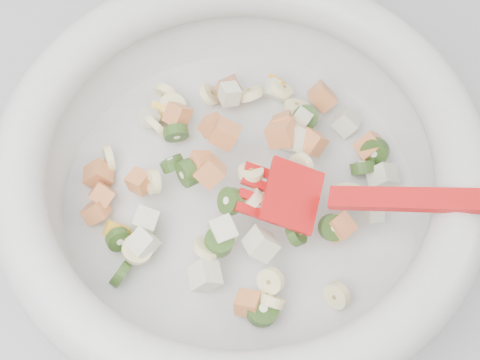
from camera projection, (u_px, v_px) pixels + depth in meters
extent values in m
cube|color=gray|center=(274.00, 317.00, 1.06)|extent=(2.00, 0.60, 0.90)
cylinder|color=silver|center=(240.00, 200.00, 0.64)|extent=(0.35, 0.35, 0.02)
torus|color=silver|center=(240.00, 157.00, 0.57)|extent=(0.43, 0.43, 0.05)
cylinder|color=beige|center=(207.00, 248.00, 0.57)|extent=(0.03, 0.03, 0.02)
cylinder|color=beige|center=(251.00, 173.00, 0.59)|extent=(0.03, 0.03, 0.02)
cylinder|color=beige|center=(250.00, 94.00, 0.67)|extent=(0.03, 0.03, 0.03)
cylinder|color=beige|center=(165.00, 92.00, 0.68)|extent=(0.03, 0.02, 0.03)
cylinder|color=beige|center=(270.00, 281.00, 0.57)|extent=(0.03, 0.03, 0.03)
cylinder|color=beige|center=(272.00, 301.00, 0.57)|extent=(0.02, 0.03, 0.03)
cylinder|color=beige|center=(296.00, 107.00, 0.66)|extent=(0.03, 0.03, 0.02)
cylinder|color=beige|center=(153.00, 182.00, 0.61)|extent=(0.02, 0.03, 0.03)
cylinder|color=beige|center=(209.00, 95.00, 0.67)|extent=(0.02, 0.03, 0.03)
cylinder|color=beige|center=(348.00, 192.00, 0.61)|extent=(0.03, 0.03, 0.02)
cylinder|color=beige|center=(252.00, 200.00, 0.58)|extent=(0.03, 0.03, 0.03)
cylinder|color=beige|center=(301.00, 165.00, 0.60)|extent=(0.03, 0.03, 0.03)
cylinder|color=beige|center=(173.00, 106.00, 0.67)|extent=(0.03, 0.03, 0.01)
cylinder|color=beige|center=(157.00, 127.00, 0.65)|extent=(0.03, 0.03, 0.03)
cylinder|color=beige|center=(337.00, 296.00, 0.58)|extent=(0.03, 0.03, 0.02)
cylinder|color=beige|center=(290.00, 131.00, 0.63)|extent=(0.03, 0.03, 0.02)
cylinder|color=beige|center=(137.00, 249.00, 0.58)|extent=(0.04, 0.04, 0.02)
cylinder|color=beige|center=(109.00, 159.00, 0.64)|extent=(0.01, 0.04, 0.04)
cylinder|color=beige|center=(282.00, 90.00, 0.67)|extent=(0.03, 0.03, 0.02)
cube|color=#E57248|center=(98.00, 175.00, 0.63)|extent=(0.03, 0.02, 0.03)
cube|color=#E57248|center=(211.00, 125.00, 0.64)|extent=(0.03, 0.03, 0.03)
cube|color=#E57248|center=(322.00, 97.00, 0.67)|extent=(0.03, 0.03, 0.04)
cube|color=#E57248|center=(96.00, 211.00, 0.61)|extent=(0.03, 0.03, 0.03)
cube|color=#E57248|center=(225.00, 134.00, 0.61)|extent=(0.03, 0.03, 0.03)
cube|color=#E57248|center=(229.00, 89.00, 0.68)|extent=(0.03, 0.03, 0.03)
cube|color=#E57248|center=(281.00, 133.00, 0.62)|extent=(0.03, 0.04, 0.04)
cube|color=#E57248|center=(248.00, 303.00, 0.56)|extent=(0.03, 0.03, 0.02)
cube|color=#E57248|center=(339.00, 227.00, 0.59)|extent=(0.03, 0.03, 0.03)
cube|color=#E57248|center=(102.00, 194.00, 0.61)|extent=(0.03, 0.03, 0.03)
cube|color=#E57248|center=(202.00, 165.00, 0.60)|extent=(0.03, 0.03, 0.03)
cube|color=#E57248|center=(210.00, 171.00, 0.59)|extent=(0.03, 0.03, 0.04)
cube|color=#E57248|center=(284.00, 124.00, 0.63)|extent=(0.03, 0.03, 0.03)
cube|color=#E57248|center=(371.00, 147.00, 0.65)|extent=(0.04, 0.03, 0.03)
cube|color=#E57248|center=(139.00, 182.00, 0.62)|extent=(0.03, 0.03, 0.02)
cube|color=#E57248|center=(178.00, 115.00, 0.64)|extent=(0.03, 0.03, 0.03)
cube|color=#E57248|center=(313.00, 142.00, 0.63)|extent=(0.03, 0.03, 0.03)
cylinder|color=#538F2F|center=(262.00, 310.00, 0.56)|extent=(0.04, 0.04, 0.02)
cylinder|color=#538F2F|center=(187.00, 173.00, 0.60)|extent=(0.03, 0.03, 0.03)
cylinder|color=#538F2F|center=(296.00, 233.00, 0.58)|extent=(0.02, 0.03, 0.03)
cylinder|color=#538F2F|center=(363.00, 167.00, 0.63)|extent=(0.03, 0.02, 0.03)
cylinder|color=#538F2F|center=(219.00, 242.00, 0.57)|extent=(0.03, 0.03, 0.02)
cylinder|color=#538F2F|center=(230.00, 201.00, 0.58)|extent=(0.02, 0.03, 0.03)
cylinder|color=#538F2F|center=(375.00, 152.00, 0.64)|extent=(0.04, 0.03, 0.04)
cylinder|color=#538F2F|center=(176.00, 133.00, 0.64)|extent=(0.03, 0.01, 0.03)
cylinder|color=#538F2F|center=(306.00, 117.00, 0.65)|extent=(0.03, 0.03, 0.02)
cylinder|color=#538F2F|center=(172.00, 164.00, 0.61)|extent=(0.03, 0.03, 0.03)
cylinder|color=#538F2F|center=(121.00, 274.00, 0.58)|extent=(0.02, 0.03, 0.03)
cylinder|color=#538F2F|center=(333.00, 227.00, 0.59)|extent=(0.03, 0.03, 0.03)
cylinder|color=#538F2F|center=(119.00, 239.00, 0.59)|extent=(0.03, 0.02, 0.03)
cube|color=beige|center=(222.00, 231.00, 0.58)|extent=(0.03, 0.03, 0.03)
cube|color=beige|center=(374.00, 212.00, 0.61)|extent=(0.02, 0.02, 0.02)
cube|color=beige|center=(149.00, 118.00, 0.65)|extent=(0.02, 0.02, 0.02)
cube|color=beige|center=(144.00, 222.00, 0.60)|extent=(0.03, 0.03, 0.03)
cube|color=beige|center=(261.00, 244.00, 0.57)|extent=(0.03, 0.03, 0.04)
cube|color=beige|center=(297.00, 141.00, 0.63)|extent=(0.04, 0.03, 0.04)
cube|color=beige|center=(143.00, 243.00, 0.58)|extent=(0.03, 0.03, 0.03)
cube|color=beige|center=(275.00, 90.00, 0.68)|extent=(0.03, 0.03, 0.03)
cube|color=beige|center=(300.00, 120.00, 0.64)|extent=(0.03, 0.03, 0.03)
cube|color=beige|center=(346.00, 122.00, 0.66)|extent=(0.03, 0.03, 0.03)
cube|color=beige|center=(230.00, 94.00, 0.65)|extent=(0.02, 0.02, 0.02)
cube|color=beige|center=(383.00, 176.00, 0.63)|extent=(0.03, 0.02, 0.03)
cube|color=beige|center=(205.00, 276.00, 0.57)|extent=(0.03, 0.02, 0.03)
cube|color=yellow|center=(276.00, 85.00, 0.68)|extent=(0.03, 0.03, 0.02)
cube|color=yellow|center=(162.00, 112.00, 0.66)|extent=(0.03, 0.03, 0.02)
cube|color=yellow|center=(118.00, 232.00, 0.60)|extent=(0.03, 0.02, 0.03)
cube|color=red|center=(292.00, 196.00, 0.57)|extent=(0.07, 0.07, 0.03)
cube|color=red|center=(258.00, 171.00, 0.59)|extent=(0.03, 0.02, 0.01)
cube|color=red|center=(255.00, 184.00, 0.58)|extent=(0.03, 0.02, 0.01)
cube|color=red|center=(252.00, 197.00, 0.58)|extent=(0.03, 0.02, 0.01)
cube|color=red|center=(249.00, 210.00, 0.57)|extent=(0.03, 0.02, 0.01)
cube|color=red|center=(439.00, 200.00, 0.53)|extent=(0.17, 0.07, 0.06)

